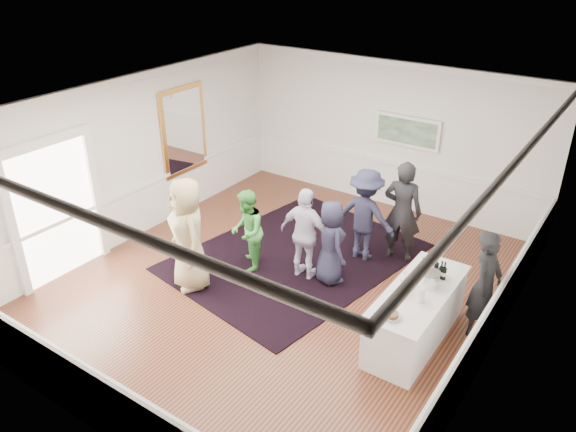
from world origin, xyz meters
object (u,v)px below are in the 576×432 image
Objects in this scene: ice_bucket at (431,280)px; guest_navy at (331,242)px; guest_tan at (188,234)px; guest_dark_a at (365,215)px; guest_dark_b at (402,212)px; guest_lilac at (306,234)px; bartender at (485,284)px; guest_green at (247,231)px; nut_bowl at (391,315)px; serving_table at (416,315)px.

guest_navy is at bearing 166.44° from ice_bucket.
guest_tan is at bearing 72.50° from guest_navy.
guest_dark_a is 0.67m from guest_dark_b.
ice_bucket is at bearing 170.22° from guest_lilac.
guest_dark_b reaches higher than bartender.
ice_bucket is (-0.64, -0.54, 0.13)m from bartender.
guest_lilac is 1.11× the size of guest_navy.
bartender reaches higher than guest_lilac.
guest_dark_b is (0.57, 0.35, 0.09)m from guest_dark_a.
guest_lilac is 6.52× the size of ice_bucket.
ice_bucket is (3.39, 0.02, 0.23)m from guest_green.
ice_bucket is at bearing 136.79° from bartender.
guest_dark_a reaches higher than nut_bowl.
guest_green is at bearing -179.69° from ice_bucket.
guest_dark_a is 1.06m from guest_navy.
guest_navy reaches higher than serving_table.
guest_dark_a is at bearing -61.81° from guest_navy.
serving_table is 2.40m from guest_lilac.
bartender is 1.01× the size of guest_lilac.
guest_dark_a reaches higher than guest_lilac.
ice_bucket is (3.86, 1.00, -0.01)m from guest_tan.
serving_table is at bearing 165.29° from guest_lilac.
guest_dark_b reaches higher than nut_bowl.
guest_tan reaches higher than guest_dark_a.
guest_dark_a is 2.39m from ice_bucket.
guest_green reaches higher than ice_bucket.
guest_navy is (1.43, 0.49, -0.00)m from guest_green.
ice_bucket is at bearing 81.00° from nut_bowl.
guest_dark_a is 1.16× the size of guest_navy.
nut_bowl is (-0.80, -1.54, 0.05)m from bartender.
bartender is 0.85m from ice_bucket.
guest_dark_b is at bearing 111.40° from nut_bowl.
guest_dark_b is at bearing 76.59° from guest_tan.
guest_dark_a is (1.55, 1.54, 0.12)m from guest_green.
guest_lilac is (-3.03, -0.19, -0.01)m from bartender.
guest_lilac is 0.87× the size of guest_dark_b.
guest_green is 0.79× the size of guest_dark_b.
guest_lilac is at bearing 166.82° from serving_table.
guest_dark_a is (2.02, 2.52, -0.11)m from guest_tan.
guest_green is (-4.04, -0.56, -0.09)m from bartender.
guest_tan is at bearing 50.78° from guest_dark_a.
guest_dark_a is 6.60× the size of nut_bowl.
guest_lilac is at bearing 148.80° from nut_bowl.
guest_navy reaches higher than ice_bucket.
guest_navy is at bearing 140.72° from nut_bowl.
guest_tan is 1.18× the size of guest_lilac.
bartender reaches higher than nut_bowl.
guest_navy is (-0.68, -1.39, -0.21)m from guest_dark_b.
guest_lilac is 1.88m from guest_dark_b.
guest_lilac reaches higher than guest_green.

